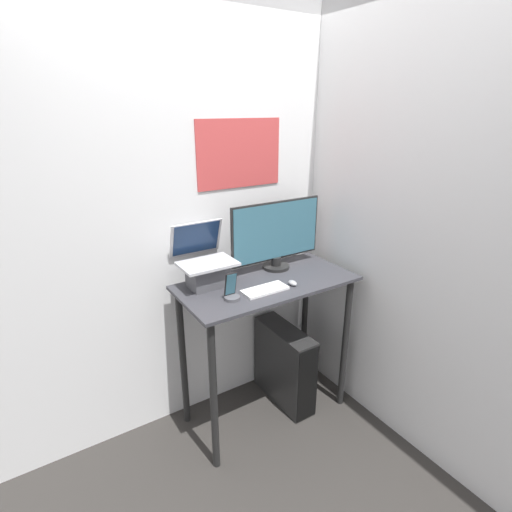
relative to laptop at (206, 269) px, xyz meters
The scene contains 10 objects.
ground_plane 1.21m from the laptop, 51.57° to the right, with size 12.00×12.00×0.00m, color #2D2B28.
wall_back 0.44m from the laptop, 31.23° to the left, with size 6.00×0.06×2.60m.
wall_side_right 1.06m from the laptop, 23.45° to the right, with size 0.05×6.00×2.60m.
desk 0.47m from the laptop, 24.51° to the right, with size 1.09×0.53×0.98m.
laptop is the anchor object (origin of this frame).
monitor 0.51m from the laptop, ahead, with size 0.66×0.18×0.44m.
keyboard 0.36m from the laptop, 46.22° to the right, with size 0.27×0.12×0.02m.
mouse 0.52m from the laptop, 33.41° to the right, with size 0.04×0.06×0.03m.
cell_phone 0.25m from the laptop, 82.97° to the right, with size 0.09×0.09×0.16m.
computer_tower 0.96m from the laptop, 11.91° to the right, with size 0.17×0.52×0.56m.
Camera 1 is at (-1.25, -1.56, 1.97)m, focal length 28.00 mm.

